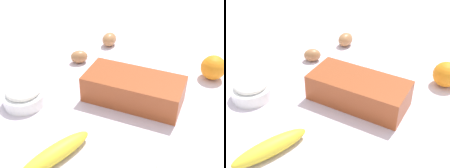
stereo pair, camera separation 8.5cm
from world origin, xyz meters
The scene contains 7 objects.
ground_plane centered at (0.00, 0.00, -0.01)m, with size 2.40×2.40×0.02m, color silver.
loaf_pan centered at (0.07, 0.00, 0.04)m, with size 0.28×0.13×0.08m.
flour_bowl centered at (-0.22, -0.13, 0.03)m, with size 0.12×0.12×0.06m.
banana centered at (-0.03, -0.28, 0.02)m, with size 0.19×0.04×0.04m, color yellow.
orange_fruit centered at (0.27, 0.21, 0.04)m, with size 0.08×0.08×0.08m, color orange.
egg_near_butter centered at (-0.18, 0.14, 0.02)m, with size 0.05×0.05×0.06m, color #A87144.
egg_beside_bowl centered at (-0.13, 0.30, 0.03)m, with size 0.05×0.05×0.07m, color #B17848.
Camera 2 is at (0.34, -0.61, 0.53)m, focal length 46.52 mm.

